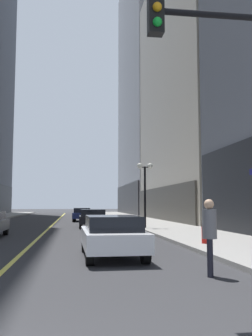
{
  "coord_description": "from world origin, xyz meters",
  "views": [
    {
      "loc": [
        1.78,
        -3.05,
        1.68
      ],
      "look_at": [
        5.73,
        25.96,
        4.52
      ],
      "focal_mm": 40.18,
      "sensor_mm": 36.0,
      "label": 1
    }
  ],
  "objects_px": {
    "car_white": "(112,235)",
    "fire_hydrant_right": "(205,237)",
    "car_black": "(93,218)",
    "street_lamp_right_mid": "(145,181)",
    "car_navy": "(82,214)",
    "pedestrian_in_grey_suit": "(210,231)"
  },
  "relations": [
    {
      "from": "street_lamp_right_mid",
      "to": "car_black",
      "type": "bearing_deg",
      "value": 139.44
    },
    {
      "from": "car_navy",
      "to": "pedestrian_in_grey_suit",
      "type": "height_order",
      "value": "pedestrian_in_grey_suit"
    },
    {
      "from": "car_black",
      "to": "fire_hydrant_right",
      "type": "relative_size",
      "value": 5.19
    },
    {
      "from": "street_lamp_right_mid",
      "to": "fire_hydrant_right",
      "type": "xyz_separation_m",
      "value": [
        0.5,
        -10.16,
        -2.86
      ]
    },
    {
      "from": "fire_hydrant_right",
      "to": "street_lamp_right_mid",
      "type": "bearing_deg",
      "value": 92.82
    },
    {
      "from": "car_white",
      "to": "fire_hydrant_right",
      "type": "height_order",
      "value": "car_white"
    },
    {
      "from": "car_navy",
      "to": "street_lamp_right_mid",
      "type": "relative_size",
      "value": 0.98
    },
    {
      "from": "car_navy",
      "to": "pedestrian_in_grey_suit",
      "type": "bearing_deg",
      "value": -85.27
    },
    {
      "from": "car_white",
      "to": "car_navy",
      "type": "xyz_separation_m",
      "value": [
        -0.44,
        25.77,
        -0.0
      ]
    },
    {
      "from": "car_white",
      "to": "fire_hydrant_right",
      "type": "distance_m",
      "value": 4.59
    },
    {
      "from": "car_black",
      "to": "street_lamp_right_mid",
      "type": "relative_size",
      "value": 0.94
    },
    {
      "from": "pedestrian_in_grey_suit",
      "to": "fire_hydrant_right",
      "type": "distance_m",
      "value": 6.16
    },
    {
      "from": "car_black",
      "to": "fire_hydrant_right",
      "type": "distance_m",
      "value": 13.55
    },
    {
      "from": "car_black",
      "to": "car_white",
      "type": "bearing_deg",
      "value": -90.4
    },
    {
      "from": "car_black",
      "to": "fire_hydrant_right",
      "type": "bearing_deg",
      "value": -73.63
    },
    {
      "from": "car_navy",
      "to": "street_lamp_right_mid",
      "type": "xyz_separation_m",
      "value": [
        3.87,
        -13.25,
        2.54
      ]
    },
    {
      "from": "street_lamp_right_mid",
      "to": "fire_hydrant_right",
      "type": "bearing_deg",
      "value": -87.18
    },
    {
      "from": "car_black",
      "to": "car_navy",
      "type": "xyz_separation_m",
      "value": [
        -0.55,
        10.41,
        -0.0
      ]
    },
    {
      "from": "pedestrian_in_grey_suit",
      "to": "car_navy",
      "type": "bearing_deg",
      "value": 94.73
    },
    {
      "from": "car_navy",
      "to": "fire_hydrant_right",
      "type": "distance_m",
      "value": 23.81
    },
    {
      "from": "street_lamp_right_mid",
      "to": "fire_hydrant_right",
      "type": "height_order",
      "value": "street_lamp_right_mid"
    },
    {
      "from": "car_white",
      "to": "car_black",
      "type": "relative_size",
      "value": 1.04
    }
  ]
}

